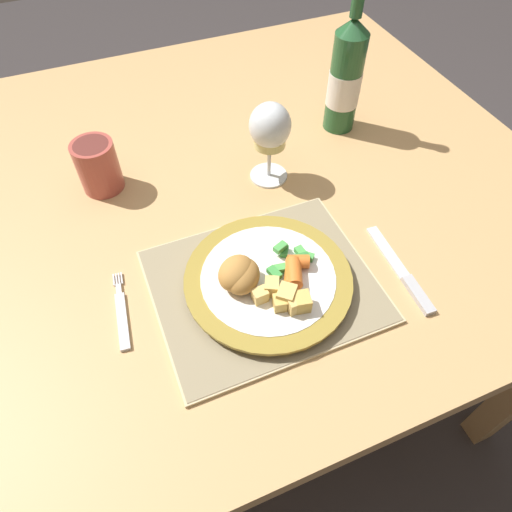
{
  "coord_description": "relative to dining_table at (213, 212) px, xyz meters",
  "views": [
    {
      "loc": [
        -0.16,
        -0.62,
        1.31
      ],
      "look_at": [
        0.0,
        -0.23,
        0.78
      ],
      "focal_mm": 32.0,
      "sensor_mm": 36.0,
      "label": 1
    }
  ],
  "objects": [
    {
      "name": "ground_plane",
      "position": [
        0.0,
        0.0,
        -0.66
      ],
      "size": [
        6.0,
        6.0,
        0.0
      ],
      "primitive_type": "plane",
      "color": "#383333"
    },
    {
      "name": "dining_table",
      "position": [
        0.0,
        0.0,
        0.0
      ],
      "size": [
        1.25,
        1.05,
        0.74
      ],
      "color": "tan",
      "rests_on": "ground"
    },
    {
      "name": "placemat",
      "position": [
        0.0,
        -0.26,
        0.09
      ],
      "size": [
        0.33,
        0.27,
        0.01
      ],
      "color": "#CCB789",
      "rests_on": "dining_table"
    },
    {
      "name": "dinner_plate",
      "position": [
        0.01,
        -0.26,
        0.1
      ],
      "size": [
        0.25,
        0.25,
        0.02
      ],
      "color": "white",
      "rests_on": "placemat"
    },
    {
      "name": "breaded_croquettes",
      "position": [
        -0.04,
        -0.26,
        0.13
      ],
      "size": [
        0.08,
        0.08,
        0.04
      ],
      "color": "#B77F3D",
      "rests_on": "dinner_plate"
    },
    {
      "name": "green_beans_pile",
      "position": [
        0.05,
        -0.25,
        0.12
      ],
      "size": [
        0.08,
        0.06,
        0.02
      ],
      "color": "#4CA84C",
      "rests_on": "dinner_plate"
    },
    {
      "name": "glazed_carrots",
      "position": [
        0.04,
        -0.27,
        0.12
      ],
      "size": [
        0.06,
        0.06,
        0.02
      ],
      "color": "orange",
      "rests_on": "dinner_plate"
    },
    {
      "name": "fork",
      "position": [
        -0.21,
        -0.23,
        0.09
      ],
      "size": [
        0.03,
        0.14,
        0.01
      ],
      "color": "silver",
      "rests_on": "dining_table"
    },
    {
      "name": "table_knife",
      "position": [
        0.21,
        -0.32,
        0.09
      ],
      "size": [
        0.03,
        0.18,
        0.01
      ],
      "color": "silver",
      "rests_on": "dining_table"
    },
    {
      "name": "wine_glass",
      "position": [
        0.11,
        -0.03,
        0.19
      ],
      "size": [
        0.07,
        0.07,
        0.15
      ],
      "color": "silver",
      "rests_on": "dining_table"
    },
    {
      "name": "bottle",
      "position": [
        0.3,
        0.06,
        0.19
      ],
      "size": [
        0.06,
        0.06,
        0.3
      ],
      "color": "#23562D",
      "rests_on": "dining_table"
    },
    {
      "name": "roast_potatoes",
      "position": [
        0.01,
        -0.31,
        0.12
      ],
      "size": [
        0.07,
        0.07,
        0.03
      ],
      "color": "#E5BC66",
      "rests_on": "dinner_plate"
    },
    {
      "name": "drinking_cup",
      "position": [
        -0.18,
        0.06,
        0.13
      ],
      "size": [
        0.07,
        0.07,
        0.09
      ],
      "color": "#B24C42",
      "rests_on": "dining_table"
    }
  ]
}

